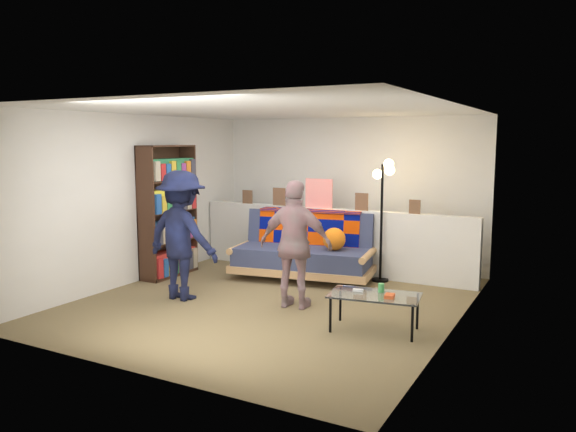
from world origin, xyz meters
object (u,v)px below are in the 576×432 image
at_px(bookshelf, 168,216).
at_px(coffee_table, 375,297).
at_px(person_left, 182,235).
at_px(person_right, 296,245).
at_px(futon_sofa, 305,251).
at_px(floor_lamp, 384,195).

height_order(bookshelf, coffee_table, bookshelf).
relative_size(coffee_table, person_left, 0.62).
relative_size(coffee_table, person_right, 0.65).
distance_m(bookshelf, person_right, 2.52).
bearing_deg(coffee_table, futon_sofa, 134.48).
bearing_deg(person_left, coffee_table, -176.79).
height_order(futon_sofa, coffee_table, futon_sofa).
distance_m(futon_sofa, person_right, 1.52).
height_order(coffee_table, person_right, person_right).
bearing_deg(person_left, bookshelf, -38.97).
bearing_deg(person_left, person_right, -163.41).
xyz_separation_m(futon_sofa, floor_lamp, (1.06, 0.39, 0.84)).
height_order(futon_sofa, floor_lamp, floor_lamp).
bearing_deg(person_right, bookshelf, -19.41).
bearing_deg(floor_lamp, coffee_table, -73.24).
distance_m(futon_sofa, bookshelf, 2.13).
height_order(floor_lamp, person_left, floor_lamp).
xyz_separation_m(floor_lamp, person_right, (-0.51, -1.76, -0.47)).
height_order(coffee_table, floor_lamp, floor_lamp).
bearing_deg(futon_sofa, coffee_table, -45.52).
distance_m(person_left, person_right, 1.51).
distance_m(coffee_table, floor_lamp, 2.38).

